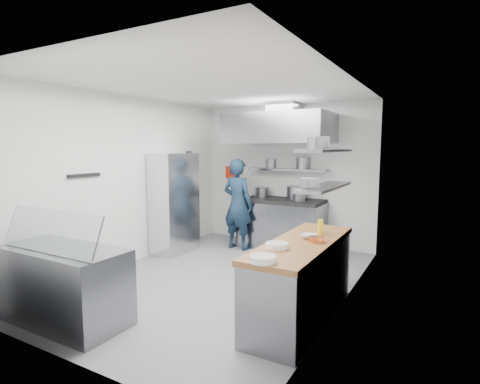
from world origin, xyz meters
The scene contains 36 objects.
floor centered at (0.00, 0.00, 0.00)m, with size 5.00×5.00×0.00m, color slate.
ceiling centered at (0.00, 0.00, 2.80)m, with size 5.00×5.00×0.00m, color silver.
wall_back centered at (0.00, 2.50, 1.40)m, with size 3.60×0.02×2.80m, color white.
wall_front centered at (0.00, -2.50, 1.40)m, with size 3.60×0.02×2.80m, color white.
wall_left centered at (-1.80, 0.00, 1.40)m, with size 5.00×0.02×2.80m, color white.
wall_right centered at (1.80, 0.00, 1.40)m, with size 5.00×0.02×2.80m, color white.
gas_range centered at (0.10, 2.10, 0.45)m, with size 1.60×0.80×0.90m, color gray.
cooktop centered at (0.10, 2.10, 0.93)m, with size 1.57×0.78×0.06m, color black.
stock_pot_left centered at (-0.39, 2.20, 1.06)m, with size 0.29×0.29×0.20m, color slate.
stock_pot_mid centered at (0.31, 2.31, 1.08)m, with size 0.38×0.38×0.24m, color slate.
stock_pot_right centered at (0.46, 2.06, 1.04)m, with size 0.23×0.23×0.16m, color slate.
over_range_shelf centered at (0.10, 2.34, 1.52)m, with size 1.60×0.30×0.04m, color gray.
shelf_pot_a centered at (-0.33, 2.53, 1.63)m, with size 0.25×0.25×0.18m, color slate.
shelf_pot_b centered at (0.38, 2.48, 1.65)m, with size 0.28×0.28×0.22m, color slate.
extractor_hood centered at (0.10, 1.93, 2.30)m, with size 1.90×1.15×0.55m, color gray.
hood_duct centered at (0.10, 2.15, 2.68)m, with size 0.55×0.55×0.24m, color slate.
red_firebox centered at (-1.25, 2.44, 1.42)m, with size 0.22×0.10×0.26m, color red.
chef centered at (-0.62, 1.63, 0.87)m, with size 0.63×0.42×1.74m, color #132539.
wire_rack centered at (-1.53, 0.84, 0.93)m, with size 0.50×0.90×1.85m, color silver.
rack_bin_a centered at (-1.53, 0.95, 0.80)m, with size 0.15×0.19×0.17m, color white.
rack_bin_b centered at (-1.53, 1.35, 1.30)m, with size 0.15×0.20×0.18m, color yellow.
rack_jar centered at (-1.48, 1.25, 1.80)m, with size 0.12×0.12×0.18m, color black.
knife_strip centered at (-1.78, -0.90, 1.55)m, with size 0.04×0.55×0.05m, color black.
prep_counter_base centered at (1.48, -0.60, 0.42)m, with size 0.62×2.00×0.84m, color gray.
prep_counter_top centered at (1.48, -0.60, 0.87)m, with size 0.65×2.04×0.06m, color #9C6332.
plate_stack_a centered at (1.43, -1.52, 0.93)m, with size 0.25×0.25×0.06m, color white.
plate_stack_b centered at (1.35, -1.02, 0.93)m, with size 0.24×0.24×0.06m, color white.
copper_pan centered at (1.63, -0.55, 0.93)m, with size 0.17×0.17×0.06m, color #CC6A39.
squeeze_bottle centered at (1.55, -0.15, 0.99)m, with size 0.07×0.07×0.18m, color yellow.
mixing_bowl centered at (1.50, -0.44, 0.92)m, with size 0.20×0.20×0.05m, color white.
wall_shelf_lower centered at (1.64, -0.30, 1.50)m, with size 0.30×1.30×0.04m, color gray.
wall_shelf_upper centered at (1.64, -0.30, 1.92)m, with size 0.30×1.30×0.04m, color gray.
shelf_pot_c centered at (1.56, -0.64, 1.57)m, with size 0.20×0.20×0.10m, color slate.
shelf_pot_d centered at (1.53, -0.27, 2.01)m, with size 0.26×0.26×0.14m, color slate.
display_case centered at (-0.80, -2.00, 0.42)m, with size 1.50×0.70×0.85m, color gray.
display_glass centered at (-0.80, -2.12, 1.07)m, with size 1.47×0.02×0.45m, color silver.
Camera 1 is at (2.88, -4.55, 1.95)m, focal length 28.00 mm.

